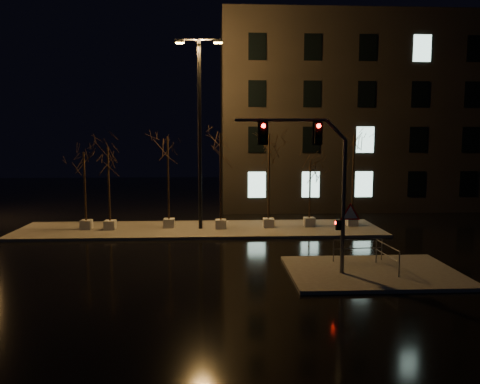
{
  "coord_description": "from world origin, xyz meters",
  "views": [
    {
      "loc": [
        1.01,
        -22.15,
        5.65
      ],
      "look_at": [
        2.26,
        2.28,
        2.8
      ],
      "focal_mm": 35.0,
      "sensor_mm": 36.0,
      "label": 1
    }
  ],
  "objects": [
    {
      "name": "tree_0",
      "position": [
        -6.85,
        6.09,
        3.78
      ],
      "size": [
        1.8,
        1.8,
        4.78
      ],
      "color": "#B2B0A7",
      "rests_on": "median"
    },
    {
      "name": "traffic_signal_mast",
      "position": [
        5.11,
        -3.75,
        4.25
      ],
      "size": [
        5.12,
        0.26,
        6.25
      ],
      "rotation": [
        0.0,
        0.0,
        -0.02
      ],
      "color": "#56585D",
      "rests_on": "sidewalk_corner"
    },
    {
      "name": "tree_5",
      "position": [
        6.8,
        6.32,
        3.37
      ],
      "size": [
        1.8,
        1.8,
        4.24
      ],
      "color": "#B2B0A7",
      "rests_on": "median"
    },
    {
      "name": "building",
      "position": [
        14.0,
        18.0,
        7.5
      ],
      "size": [
        25.0,
        12.0,
        15.0
      ],
      "primitive_type": "cube",
      "color": "black",
      "rests_on": "ground"
    },
    {
      "name": "ground",
      "position": [
        0.0,
        0.0,
        0.0
      ],
      "size": [
        90.0,
        90.0,
        0.0
      ],
      "primitive_type": "plane",
      "color": "black",
      "rests_on": "ground"
    },
    {
      "name": "tree_3",
      "position": [
        1.27,
        5.86,
        4.66
      ],
      "size": [
        1.8,
        1.8,
        5.94
      ],
      "color": "#B2B0A7",
      "rests_on": "median"
    },
    {
      "name": "median",
      "position": [
        0.0,
        6.0,
        0.07
      ],
      "size": [
        22.0,
        5.0,
        0.15
      ],
      "primitive_type": "cube",
      "color": "#4D4A45",
      "rests_on": "ground"
    },
    {
      "name": "guard_rail_b",
      "position": [
        8.14,
        -3.39,
        0.83
      ],
      "size": [
        0.23,
        2.21,
        1.05
      ],
      "rotation": [
        0.0,
        0.0,
        1.65
      ],
      "color": "#56585D",
      "rests_on": "sidewalk_corner"
    },
    {
      "name": "sidewalk_corner",
      "position": [
        7.5,
        -3.5,
        0.07
      ],
      "size": [
        7.0,
        5.0,
        0.15
      ],
      "primitive_type": "cube",
      "color": "#4D4A45",
      "rests_on": "ground"
    },
    {
      "name": "tree_6",
      "position": [
        9.5,
        6.35,
        4.57
      ],
      "size": [
        1.8,
        1.8,
        5.83
      ],
      "color": "#B2B0A7",
      "rests_on": "median"
    },
    {
      "name": "tree_2",
      "position": [
        -1.91,
        6.36,
        4.49
      ],
      "size": [
        1.8,
        1.8,
        5.71
      ],
      "color": "#B2B0A7",
      "rests_on": "median"
    },
    {
      "name": "tree_4",
      "position": [
        4.22,
        6.13,
        4.62
      ],
      "size": [
        1.8,
        1.8,
        5.89
      ],
      "color": "#B2B0A7",
      "rests_on": "median"
    },
    {
      "name": "guard_rail_a",
      "position": [
        7.34,
        -1.93,
        0.8
      ],
      "size": [
        2.3,
        0.24,
        1.0
      ],
      "rotation": [
        0.0,
        0.0,
        0.09
      ],
      "color": "#56585D",
      "rests_on": "sidewalk_corner"
    },
    {
      "name": "streetlight_main",
      "position": [
        0.04,
        5.96,
        6.64
      ],
      "size": [
        2.81,
        0.51,
        11.25
      ],
      "rotation": [
        0.0,
        0.0,
        -0.07
      ],
      "color": "black",
      "rests_on": "median"
    },
    {
      "name": "tree_1",
      "position": [
        -5.39,
        5.91,
        4.02
      ],
      "size": [
        1.8,
        1.8,
        5.09
      ],
      "color": "#B2B0A7",
      "rests_on": "median"
    }
  ]
}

